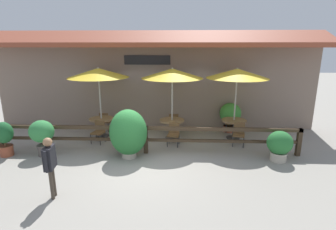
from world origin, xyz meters
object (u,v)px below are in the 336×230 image
chair_near_streetside (99,131)px  chair_near_wallside (105,121)px  patio_umbrella_middle (172,73)px  chair_middle_streetside (174,133)px  dining_table_middle (172,123)px  potted_plant_entrance_palm (280,145)px  chair_middle_wallside (174,122)px  chair_far_streetside (239,133)px  potted_plant_tall_tropical (230,115)px  chair_far_wallside (230,122)px  pedestrian (50,160)px  patio_umbrella_near (98,73)px  patio_umbrella_far (237,73)px  potted_plant_corner_fern (4,137)px  potted_plant_broad_leaf (128,133)px  potted_plant_small_flowering (42,134)px  dining_table_far (234,124)px  dining_table_near (102,122)px

chair_near_streetside → chair_near_wallside: bearing=108.0°
patio_umbrella_middle → chair_middle_streetside: bearing=-83.9°
dining_table_middle → potted_plant_entrance_palm: (3.48, -1.99, -0.07)m
chair_middle_wallside → chair_far_streetside: (2.45, -1.40, 0.00)m
chair_near_wallside → potted_plant_tall_tropical: (5.36, 0.17, 0.28)m
chair_far_wallside → pedestrian: pedestrian is taller
patio_umbrella_near → patio_umbrella_middle: size_ratio=1.00×
chair_middle_streetside → chair_near_wallside: bearing=160.1°
chair_middle_streetside → chair_far_wallside: bearing=41.2°
patio_umbrella_far → potted_plant_corner_fern: 8.43m
chair_middle_wallside → potted_plant_broad_leaf: size_ratio=0.51×
patio_umbrella_near → potted_plant_small_flowering: (-1.41, -1.99, -1.81)m
chair_near_wallside → potted_plant_corner_fern: (-2.59, -2.78, 0.22)m
potted_plant_corner_fern → patio_umbrella_middle: bearing=20.0°
chair_near_streetside → potted_plant_small_flowering: bearing=-126.8°
dining_table_middle → potted_plant_corner_fern: potted_plant_corner_fern is taller
chair_middle_wallside → potted_plant_broad_leaf: 3.07m
dining_table_middle → dining_table_far: bearing=2.3°
chair_near_wallside → chair_middle_wallside: size_ratio=1.00×
dining_table_near → potted_plant_tall_tropical: (5.30, 0.87, 0.13)m
patio_umbrella_middle → potted_plant_corner_fern: size_ratio=2.38×
dining_table_near → dining_table_far: 5.29m
dining_table_middle → patio_umbrella_far: bearing=2.3°
dining_table_far → potted_plant_corner_fern: size_ratio=0.83×
dining_table_far → potted_plant_broad_leaf: 4.33m
patio_umbrella_near → chair_far_streetside: bearing=-7.7°
patio_umbrella_near → chair_middle_streetside: 3.71m
patio_umbrella_near → dining_table_middle: bearing=-1.6°
dining_table_middle → chair_middle_streetside: size_ratio=1.18×
chair_middle_wallside → patio_umbrella_far: size_ratio=0.30×
potted_plant_broad_leaf → pedestrian: bearing=-119.7°
chair_middle_wallside → potted_plant_entrance_palm: size_ratio=0.84×
patio_umbrella_middle → chair_middle_wallside: bearing=86.7°
dining_table_near → dining_table_far: size_ratio=1.00×
dining_table_middle → dining_table_near: bearing=178.4°
chair_middle_wallside → chair_far_wallside: same height
patio_umbrella_middle → dining_table_far: size_ratio=2.86×
chair_near_wallside → potted_plant_small_flowering: size_ratio=0.68×
dining_table_far → potted_plant_broad_leaf: size_ratio=0.60×
potted_plant_entrance_palm → potted_plant_small_flowering: potted_plant_small_flowering is taller
patio_umbrella_far → chair_far_wallside: bearing=89.8°
chair_near_streetside → patio_umbrella_far: bearing=20.2°
patio_umbrella_near → potted_plant_entrance_palm: 6.96m
patio_umbrella_middle → pedestrian: bearing=-122.1°
chair_near_wallside → pedestrian: 5.20m
patio_umbrella_near → potted_plant_broad_leaf: bearing=-53.7°
chair_far_wallside → potted_plant_corner_fern: potted_plant_corner_fern is taller
chair_far_wallside → potted_plant_tall_tropical: bearing=-96.8°
chair_middle_streetside → potted_plant_small_flowering: 4.50m
patio_umbrella_near → patio_umbrella_middle: (2.85, -0.08, 0.00)m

